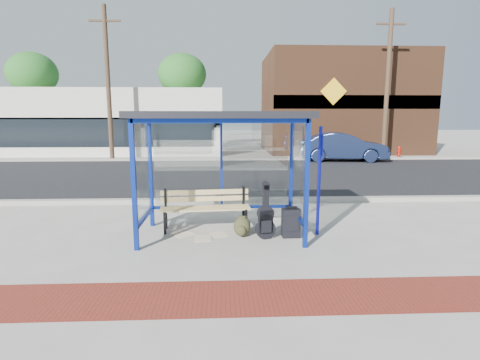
{
  "coord_description": "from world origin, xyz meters",
  "views": [
    {
      "loc": [
        0.04,
        -7.15,
        2.32
      ],
      "look_at": [
        0.37,
        0.2,
        1.08
      ],
      "focal_mm": 28.0,
      "sensor_mm": 36.0,
      "label": 1
    }
  ],
  "objects_px": {
    "fire_hydrant": "(399,152)",
    "parked_car": "(342,147)",
    "backpack": "(242,227)",
    "bench": "(205,206)",
    "guitar_bag": "(265,219)",
    "suitcase": "(291,223)"
  },
  "relations": [
    {
      "from": "fire_hydrant",
      "to": "suitcase",
      "type": "bearing_deg",
      "value": -122.23
    },
    {
      "from": "bench",
      "to": "fire_hydrant",
      "type": "distance_m",
      "value": 16.6
    },
    {
      "from": "guitar_bag",
      "to": "backpack",
      "type": "height_order",
      "value": "guitar_bag"
    },
    {
      "from": "bench",
      "to": "guitar_bag",
      "type": "bearing_deg",
      "value": -35.38
    },
    {
      "from": "bench",
      "to": "backpack",
      "type": "relative_size",
      "value": 4.69
    },
    {
      "from": "suitcase",
      "to": "backpack",
      "type": "height_order",
      "value": "suitcase"
    },
    {
      "from": "guitar_bag",
      "to": "suitcase",
      "type": "xyz_separation_m",
      "value": [
        0.51,
        0.08,
        -0.1
      ]
    },
    {
      "from": "parked_car",
      "to": "fire_hydrant",
      "type": "xyz_separation_m",
      "value": [
        3.57,
        1.0,
        -0.36
      ]
    },
    {
      "from": "parked_car",
      "to": "fire_hydrant",
      "type": "height_order",
      "value": "parked_car"
    },
    {
      "from": "backpack",
      "to": "parked_car",
      "type": "distance_m",
      "value": 13.92
    },
    {
      "from": "bench",
      "to": "parked_car",
      "type": "distance_m",
      "value": 13.77
    },
    {
      "from": "suitcase",
      "to": "fire_hydrant",
      "type": "distance_m",
      "value": 16.12
    },
    {
      "from": "guitar_bag",
      "to": "fire_hydrant",
      "type": "xyz_separation_m",
      "value": [
        9.11,
        13.72,
        0.0
      ]
    },
    {
      "from": "suitcase",
      "to": "backpack",
      "type": "distance_m",
      "value": 0.96
    },
    {
      "from": "guitar_bag",
      "to": "parked_car",
      "type": "height_order",
      "value": "parked_car"
    },
    {
      "from": "backpack",
      "to": "fire_hydrant",
      "type": "height_order",
      "value": "fire_hydrant"
    },
    {
      "from": "guitar_bag",
      "to": "backpack",
      "type": "xyz_separation_m",
      "value": [
        -0.44,
        0.16,
        -0.2
      ]
    },
    {
      "from": "suitcase",
      "to": "bench",
      "type": "bearing_deg",
      "value": 159.48
    },
    {
      "from": "backpack",
      "to": "parked_car",
      "type": "xyz_separation_m",
      "value": [
        5.98,
        12.55,
        0.56
      ]
    },
    {
      "from": "fire_hydrant",
      "to": "parked_car",
      "type": "bearing_deg",
      "value": -164.34
    },
    {
      "from": "bench",
      "to": "suitcase",
      "type": "xyz_separation_m",
      "value": [
        1.69,
        -0.62,
        -0.21
      ]
    },
    {
      "from": "backpack",
      "to": "bench",
      "type": "bearing_deg",
      "value": 152.74
    }
  ]
}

